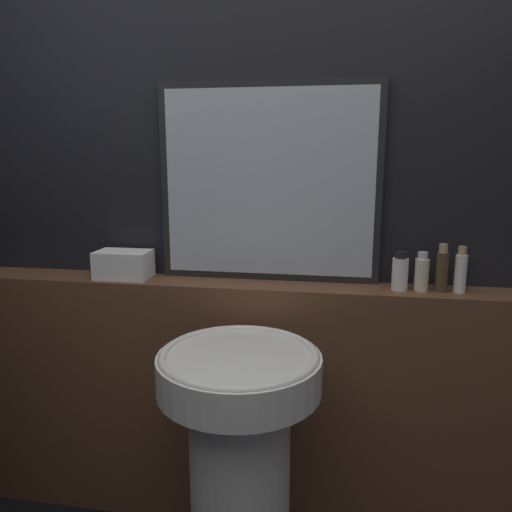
% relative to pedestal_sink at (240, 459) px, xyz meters
% --- Properties ---
extents(wall_back, '(8.00, 0.06, 2.50)m').
position_rel_pedestal_sink_xyz_m(wall_back, '(-0.06, 0.51, 0.74)').
color(wall_back, black).
rests_on(wall_back, ground_plane).
extents(vanity_counter, '(2.35, 0.18, 0.97)m').
position_rel_pedestal_sink_xyz_m(vanity_counter, '(-0.06, 0.39, -0.02)').
color(vanity_counter, brown).
rests_on(vanity_counter, ground_plane).
extents(pedestal_sink, '(0.49, 0.49, 0.86)m').
position_rel_pedestal_sink_xyz_m(pedestal_sink, '(0.00, 0.00, 0.00)').
color(pedestal_sink, white).
rests_on(pedestal_sink, ground_plane).
extents(mirror, '(0.81, 0.03, 0.72)m').
position_rel_pedestal_sink_xyz_m(mirror, '(0.02, 0.46, 0.82)').
color(mirror, black).
rests_on(mirror, vanity_counter).
extents(towel_stack, '(0.20, 0.13, 0.10)m').
position_rel_pedestal_sink_xyz_m(towel_stack, '(-0.53, 0.39, 0.52)').
color(towel_stack, white).
rests_on(towel_stack, vanity_counter).
extents(shampoo_bottle, '(0.06, 0.06, 0.14)m').
position_rel_pedestal_sink_xyz_m(shampoo_bottle, '(0.49, 0.39, 0.53)').
color(shampoo_bottle, white).
rests_on(shampoo_bottle, vanity_counter).
extents(conditioner_bottle, '(0.05, 0.05, 0.14)m').
position_rel_pedestal_sink_xyz_m(conditioner_bottle, '(0.57, 0.39, 0.53)').
color(conditioner_bottle, beige).
rests_on(conditioner_bottle, vanity_counter).
extents(lotion_bottle, '(0.04, 0.04, 0.17)m').
position_rel_pedestal_sink_xyz_m(lotion_bottle, '(0.63, 0.39, 0.54)').
color(lotion_bottle, '#4C3823').
rests_on(lotion_bottle, vanity_counter).
extents(body_wash_bottle, '(0.04, 0.04, 0.16)m').
position_rel_pedestal_sink_xyz_m(body_wash_bottle, '(0.69, 0.39, 0.54)').
color(body_wash_bottle, white).
rests_on(body_wash_bottle, vanity_counter).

